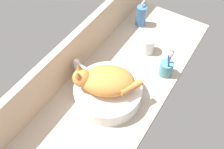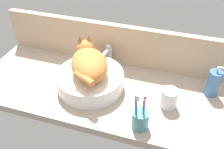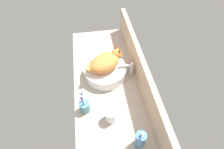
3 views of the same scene
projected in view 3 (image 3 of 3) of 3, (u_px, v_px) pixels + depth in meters
ground_plane at (108, 86)px, 136.84cm from camera, size 139.93×52.50×4.00cm
backsplash_panel at (141, 71)px, 128.97cm from camera, size 139.93×3.60×23.10cm
sink_basin at (105, 71)px, 138.79cm from camera, size 33.23×33.23×8.46cm
cat at (106, 62)px, 131.75cm from camera, size 27.34×30.17×14.00cm
faucet at (130, 68)px, 136.70cm from camera, size 4.27×11.86×13.60cm
soap_dispenser at (140, 140)px, 101.31cm from camera, size 6.24×6.24×16.70cm
toothbrush_cup at (85, 106)px, 117.93cm from camera, size 7.19×7.19×18.70cm
water_glass at (110, 116)px, 113.73cm from camera, size 7.68×7.68×9.45cm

